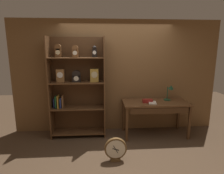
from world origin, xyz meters
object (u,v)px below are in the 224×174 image
object	(u,v)px
bookshelf	(77,86)
toolbox_small	(147,101)
open_repair_manual	(152,103)
workbench	(156,106)
round_clock_large	(116,149)
desk_lamp	(170,91)

from	to	relation	value
bookshelf	toolbox_small	size ratio (longest dim) A/B	10.34
bookshelf	open_repair_manual	size ratio (longest dim) A/B	10.01
workbench	open_repair_manual	world-z (taller)	open_repair_manual
open_repair_manual	round_clock_large	xyz separation A→B (m)	(-0.88, -0.85, -0.58)
toolbox_small	round_clock_large	xyz separation A→B (m)	(-0.78, -0.91, -0.60)
bookshelf	workbench	world-z (taller)	bookshelf
bookshelf	toolbox_small	distance (m)	1.59
desk_lamp	open_repair_manual	size ratio (longest dim) A/B	1.73
bookshelf	toolbox_small	bearing A→B (deg)	-6.33
toolbox_small	open_repair_manual	distance (m)	0.11
round_clock_large	toolbox_small	bearing A→B (deg)	49.25
workbench	round_clock_large	xyz separation A→B (m)	(-0.98, -0.94, -0.48)
desk_lamp	open_repair_manual	bearing A→B (deg)	-156.50
workbench	toolbox_small	world-z (taller)	toolbox_small
workbench	round_clock_large	bearing A→B (deg)	-136.13
desk_lamp	toolbox_small	bearing A→B (deg)	-165.91
open_repair_manual	workbench	bearing A→B (deg)	50.73
bookshelf	round_clock_large	size ratio (longest dim) A/B	5.12
bookshelf	round_clock_large	distance (m)	1.61
desk_lamp	toolbox_small	world-z (taller)	desk_lamp
bookshelf	open_repair_manual	distance (m)	1.69
desk_lamp	toolbox_small	xyz separation A→B (m)	(-0.54, -0.14, -0.18)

